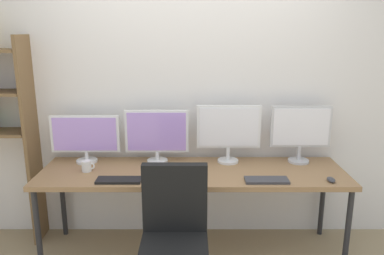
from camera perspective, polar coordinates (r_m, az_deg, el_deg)
The scene contains 11 objects.
wall_back at distance 3.38m, azimuth -0.01°, elevation 5.00°, with size 4.88×0.10×2.60m.
desk at distance 3.14m, azimuth 0.00°, elevation -7.28°, with size 2.48×0.68×0.74m.
office_chair at distance 2.68m, azimuth -2.72°, elevation -18.41°, with size 0.52×0.52×0.99m.
monitor_far_left at distance 3.38m, azimuth -15.82°, elevation -1.32°, with size 0.59×0.18×0.41m.
monitor_center_left at distance 3.26m, azimuth -5.41°, elevation -1.00°, with size 0.54×0.18×0.46m.
monitor_center_right at distance 3.25m, azimuth 5.41°, elevation -0.37°, with size 0.54×0.18×0.50m.
monitor_far_right at distance 3.37m, azimuth 15.86°, elevation -0.38°, with size 0.51×0.18×0.49m.
keyboard_left at distance 2.96m, azimuth -11.01°, elevation -7.76°, with size 0.34×0.13×0.02m, color black.
keyboard_right at distance 2.96m, azimuth 11.02°, elevation -7.74°, with size 0.33×0.13×0.02m, color #38383D.
computer_mouse at distance 3.08m, azimuth 20.02°, elevation -7.34°, with size 0.06×0.10×0.03m, color #38383D.
coffee_mug at distance 3.20m, azimuth -15.60°, elevation -5.60°, with size 0.11×0.08×0.09m.
Camera 1 is at (-0.01, -2.32, 1.85)m, focal length 35.57 mm.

